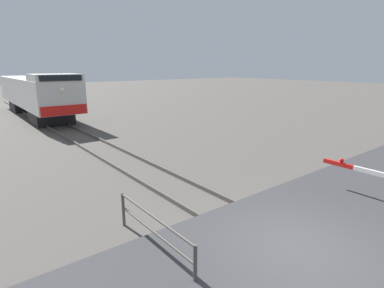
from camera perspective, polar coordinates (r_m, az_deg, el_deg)
The scene contains 6 objects.
ground_plane at distance 7.92m, azimuth 19.28°, elevation -18.89°, with size 160.00×160.00×0.00m, color #514C47.
rail_track_left at distance 7.37m, azimuth 16.08°, elevation -20.67°, with size 0.08×80.00×0.15m, color #59544C.
rail_track_right at distance 8.42m, azimuth 22.10°, elevation -16.43°, with size 0.08×80.00×0.15m, color #59544C.
road_surface at distance 7.88m, azimuth 19.33°, elevation -18.37°, with size 36.00×5.37×0.17m, color #38383A.
locomotive at distance 29.44m, azimuth -27.00°, elevation 8.38°, with size 3.09×16.22×3.71m.
guard_railing at distance 7.36m, azimuth -7.25°, elevation -15.10°, with size 0.08×3.19×0.95m.
Camera 1 is at (-5.79, -3.36, 4.24)m, focal length 28.67 mm.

